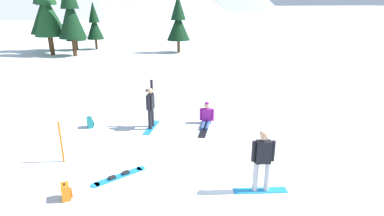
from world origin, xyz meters
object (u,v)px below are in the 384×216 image
object	(u,v)px
backpack_teal	(90,123)
pine_tree_broad	(178,21)
snowboarder_foreground	(263,160)
pine_tree_leaning	(70,11)
loose_snowboard_near_right	(119,176)
pine_tree_short	(75,26)
pine_tree_twin	(46,7)
snowboarder_midground	(151,106)
pine_tree_tall	(94,24)
backpack_orange	(66,192)
trail_marker_pole	(61,142)
pine_tree_slender	(45,6)
snowboarder_background	(206,117)

from	to	relation	value
backpack_teal	pine_tree_broad	bearing A→B (deg)	65.80
pine_tree_broad	snowboarder_foreground	bearing A→B (deg)	-98.77
backpack_teal	pine_tree_leaning	distance (m)	19.95
loose_snowboard_near_right	pine_tree_short	size ratio (longest dim) A/B	0.36
pine_tree_twin	pine_tree_short	world-z (taller)	pine_tree_twin
backpack_teal	pine_tree_leaning	xyz separation A→B (m)	(-1.72, 19.47, 3.98)
snowboarder_foreground	snowboarder_midground	world-z (taller)	snowboarder_midground
pine_tree_twin	pine_tree_broad	world-z (taller)	pine_tree_twin
pine_tree_broad	backpack_teal	bearing A→B (deg)	-114.20
loose_snowboard_near_right	pine_tree_twin	size ratio (longest dim) A/B	0.21
pine_tree_tall	pine_tree_leaning	world-z (taller)	pine_tree_leaning
snowboarder_midground	pine_tree_short	bearing A→B (deg)	99.81
backpack_orange	pine_tree_short	distance (m)	28.80
pine_tree_twin	pine_tree_leaning	world-z (taller)	pine_tree_twin
pine_tree_twin	trail_marker_pole	bearing A→B (deg)	-82.49
pine_tree_slender	pine_tree_broad	distance (m)	13.71
backpack_orange	backpack_teal	distance (m)	5.09
snowboarder_midground	trail_marker_pole	world-z (taller)	snowboarder_midground
loose_snowboard_near_right	pine_tree_tall	bearing A→B (deg)	91.26
snowboarder_midground	loose_snowboard_near_right	bearing A→B (deg)	-113.53
pine_tree_short	pine_tree_broad	distance (m)	11.30
snowboarder_foreground	loose_snowboard_near_right	xyz separation A→B (m)	(-3.71, 1.85, -0.93)
snowboarder_background	loose_snowboard_near_right	xyz separation A→B (m)	(-3.87, -3.29, -0.31)
snowboarder_midground	snowboarder_background	xyz separation A→B (m)	(2.31, -0.29, -0.60)
loose_snowboard_near_right	pine_tree_broad	xyz separation A→B (m)	(7.57, 23.14, 3.11)
snowboarder_foreground	backpack_teal	xyz separation A→B (m)	(-4.61, 6.17, -0.74)
snowboarder_foreground	pine_tree_slender	distance (m)	31.20
backpack_orange	pine_tree_short	size ratio (longest dim) A/B	0.10
pine_tree_tall	snowboarder_foreground	bearing A→B (deg)	-81.74
pine_tree_slender	pine_tree_short	xyz separation A→B (m)	(2.59, 0.11, -2.00)
loose_snowboard_near_right	trail_marker_pole	xyz separation A→B (m)	(-1.68, 1.47, 0.68)
trail_marker_pole	pine_tree_slender	bearing A→B (deg)	97.70
backpack_teal	pine_tree_tall	xyz separation A→B (m)	(0.28, 23.64, 2.55)
snowboarder_foreground	loose_snowboard_near_right	bearing A→B (deg)	153.56
pine_tree_slender	snowboarder_foreground	bearing A→B (deg)	-73.20
loose_snowboard_near_right	pine_tree_tall	size ratio (longest dim) A/B	0.34
snowboarder_midground	pine_tree_twin	distance (m)	22.75
loose_snowboard_near_right	trail_marker_pole	world-z (taller)	trail_marker_pole
snowboarder_foreground	pine_tree_slender	bearing A→B (deg)	106.80
snowboarder_foreground	pine_tree_short	world-z (taller)	pine_tree_short
pine_tree_slender	pine_tree_short	distance (m)	3.27
snowboarder_midground	pine_tree_tall	bearing A→B (deg)	95.09
loose_snowboard_near_right	backpack_orange	bearing A→B (deg)	-152.28
snowboarder_foreground	backpack_orange	xyz separation A→B (m)	(-5.12, 1.11, -0.74)
snowboarder_foreground	pine_tree_leaning	bearing A→B (deg)	103.85
backpack_teal	pine_tree_twin	size ratio (longest dim) A/B	0.06
snowboarder_midground	pine_tree_tall	xyz separation A→B (m)	(-2.17, 24.39, 1.83)
snowboarder_background	loose_snowboard_near_right	world-z (taller)	snowboarder_background
pine_tree_broad	pine_tree_slender	bearing A→B (deg)	159.93
trail_marker_pole	pine_tree_twin	bearing A→B (deg)	97.51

